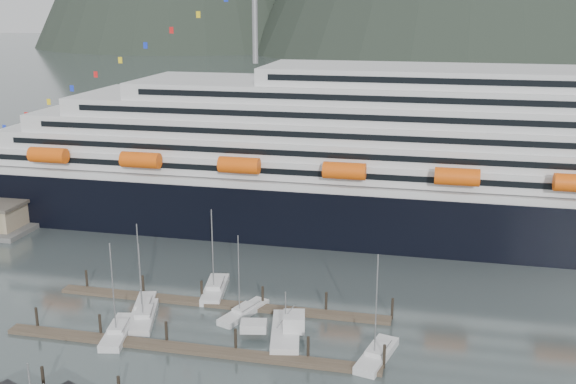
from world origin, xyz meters
The scene contains 11 objects.
ground centered at (0.00, 0.00, 0.00)m, with size 1600.00×1600.00×0.00m, color #4A5657.
cruise_ship centered at (30.03, 54.94, 12.04)m, with size 210.00×30.40×50.30m.
dock_mid centered at (-4.93, 3.05, 0.31)m, with size 48.18×2.28×3.20m.
dock_far centered at (-4.93, 16.05, 0.31)m, with size 48.18×2.28×3.20m.
sailboat_a centered at (-14.85, 4.70, 0.43)m, with size 4.38×9.57×13.37m.
sailboat_b centered at (-14.75, 12.01, 0.41)m, with size 4.78×9.58×13.41m.
sailboat_c centered at (-13.42, 9.39, 0.41)m, with size 5.33×10.13×11.71m.
sailboat_f centered at (-7.01, 19.99, 0.43)m, with size 4.42×10.20×13.63m.
sailboat_g centered at (-0.85, 13.86, 0.39)m, with size 5.31×9.18×12.13m.
sailboat_h centered at (18.00, 5.98, 0.43)m, with size 4.77×9.53×14.15m.
trawler_e centered at (6.04, 8.81, 0.89)m, with size 8.57×11.16×6.94m.
Camera 1 is at (23.37, -66.67, 41.12)m, focal length 42.00 mm.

